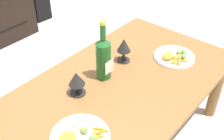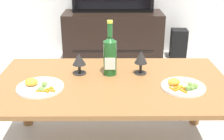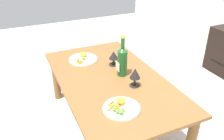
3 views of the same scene
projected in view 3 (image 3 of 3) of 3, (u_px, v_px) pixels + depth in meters
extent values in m
plane|color=#B7B2A8|center=(111.00, 126.00, 2.11)|extent=(6.40, 6.40, 0.00)
cube|color=brown|center=(111.00, 79.00, 1.88)|extent=(1.37, 0.78, 0.03)
cylinder|color=brown|center=(56.00, 78.00, 2.38)|extent=(0.07, 0.07, 0.47)
cylinder|color=brown|center=(115.00, 66.00, 2.61)|extent=(0.07, 0.07, 0.47)
cylinder|color=#1E5923|center=(122.00, 63.00, 1.87)|extent=(0.08, 0.08, 0.21)
cone|color=#1E5923|center=(123.00, 49.00, 1.82)|extent=(0.08, 0.08, 0.04)
cylinder|color=#1E5923|center=(123.00, 43.00, 1.79)|extent=(0.03, 0.03, 0.08)
cylinder|color=yellow|center=(123.00, 37.00, 1.77)|extent=(0.03, 0.03, 0.02)
cube|color=silver|center=(118.00, 67.00, 1.87)|extent=(0.06, 0.00, 0.08)
cylinder|color=black|center=(114.00, 64.00, 2.08)|extent=(0.08, 0.08, 0.01)
cylinder|color=black|center=(114.00, 61.00, 2.06)|extent=(0.02, 0.02, 0.05)
cone|color=black|center=(114.00, 55.00, 2.03)|extent=(0.08, 0.08, 0.07)
cylinder|color=black|center=(134.00, 85.00, 1.78)|extent=(0.08, 0.08, 0.01)
cylinder|color=black|center=(135.00, 82.00, 1.76)|extent=(0.02, 0.02, 0.06)
cone|color=black|center=(135.00, 73.00, 1.73)|extent=(0.08, 0.08, 0.08)
cylinder|color=white|center=(83.00, 60.00, 2.16)|extent=(0.26, 0.26, 0.01)
torus|color=white|center=(83.00, 59.00, 2.15)|extent=(0.25, 0.25, 0.01)
ellipsoid|color=orange|center=(83.00, 54.00, 2.19)|extent=(0.07, 0.07, 0.04)
cube|color=beige|center=(90.00, 59.00, 2.13)|extent=(0.06, 0.05, 0.02)
cylinder|color=orange|center=(77.00, 60.00, 2.12)|extent=(0.05, 0.02, 0.01)
cylinder|color=orange|center=(78.00, 62.00, 2.09)|extent=(0.05, 0.04, 0.01)
cylinder|color=orange|center=(79.00, 63.00, 2.07)|extent=(0.05, 0.03, 0.01)
cylinder|color=orange|center=(80.00, 61.00, 2.10)|extent=(0.04, 0.04, 0.01)
cylinder|color=orange|center=(82.00, 63.00, 2.07)|extent=(0.03, 0.05, 0.01)
sphere|color=olive|center=(84.00, 58.00, 2.13)|extent=(0.03, 0.03, 0.03)
sphere|color=olive|center=(78.00, 60.00, 2.10)|extent=(0.02, 0.02, 0.02)
sphere|color=olive|center=(78.00, 59.00, 2.11)|extent=(0.03, 0.03, 0.03)
cylinder|color=white|center=(121.00, 109.00, 1.53)|extent=(0.24, 0.24, 0.01)
torus|color=white|center=(122.00, 108.00, 1.52)|extent=(0.24, 0.24, 0.01)
ellipsoid|color=orange|center=(121.00, 101.00, 1.56)|extent=(0.07, 0.06, 0.04)
cube|color=beige|center=(131.00, 109.00, 1.50)|extent=(0.05, 0.05, 0.02)
cylinder|color=orange|center=(120.00, 110.00, 1.50)|extent=(0.04, 0.03, 0.01)
cylinder|color=orange|center=(118.00, 107.00, 1.52)|extent=(0.02, 0.04, 0.01)
cylinder|color=orange|center=(118.00, 106.00, 1.53)|extent=(0.04, 0.04, 0.01)
cylinder|color=orange|center=(115.00, 105.00, 1.54)|extent=(0.04, 0.01, 0.01)
cylinder|color=orange|center=(111.00, 103.00, 1.56)|extent=(0.03, 0.04, 0.01)
cylinder|color=orange|center=(111.00, 105.00, 1.54)|extent=(0.04, 0.04, 0.01)
cylinder|color=orange|center=(110.00, 109.00, 1.51)|extent=(0.03, 0.04, 0.01)
sphere|color=olive|center=(121.00, 112.00, 1.46)|extent=(0.03, 0.03, 0.03)
sphere|color=olive|center=(117.00, 111.00, 1.47)|extent=(0.03, 0.03, 0.03)
sphere|color=olive|center=(115.00, 109.00, 1.49)|extent=(0.03, 0.03, 0.03)
sphere|color=olive|center=(123.00, 110.00, 1.49)|extent=(0.03, 0.03, 0.03)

